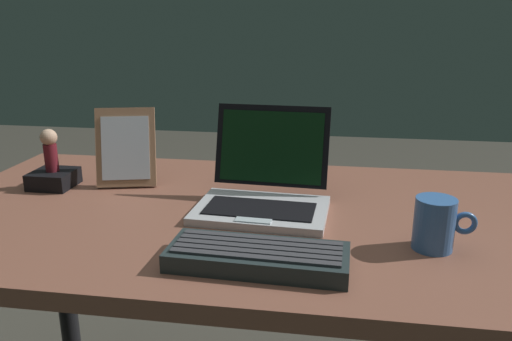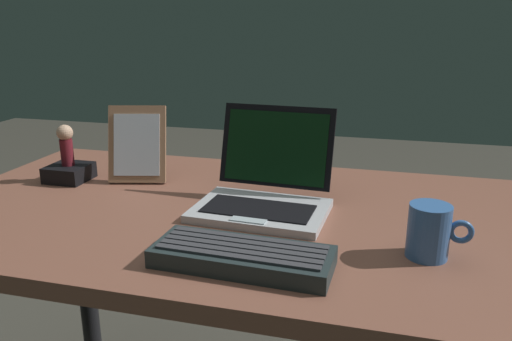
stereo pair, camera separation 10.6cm
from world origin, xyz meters
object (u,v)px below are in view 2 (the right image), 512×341
figurine_stand (69,173)px  figurine (66,143)px  coffee_mug (430,231)px  laptop_front (265,190)px  photo_frame (137,145)px  external_keyboard (242,256)px

figurine_stand → figurine: bearing=-90.0°
figurine → coffee_mug: (0.87, -0.22, -0.05)m
laptop_front → coffee_mug: bearing=-24.9°
coffee_mug → photo_frame: bearing=159.1°
figurine_stand → figurine: size_ratio=0.94×
figurine → coffee_mug: size_ratio=0.96×
laptop_front → external_keyboard: (0.03, -0.27, -0.03)m
laptop_front → figurine: bearing=172.8°
external_keyboard → figurine: bearing=149.2°
photo_frame → coffee_mug: size_ratio=1.74×
figurine → coffee_mug: figurine is taller
figurine_stand → coffee_mug: bearing=-14.3°
external_keyboard → coffee_mug: (0.31, 0.11, 0.03)m
photo_frame → figurine: size_ratio=1.82×
photo_frame → figurine: bearing=-166.5°
photo_frame → coffee_mug: bearing=-20.9°
external_keyboard → photo_frame: photo_frame is taller
laptop_front → figurine_stand: 0.54m
photo_frame → external_keyboard: bearing=-44.4°
external_keyboard → laptop_front: bearing=95.5°
external_keyboard → figurine: size_ratio=2.93×
coffee_mug → laptop_front: bearing=155.1°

